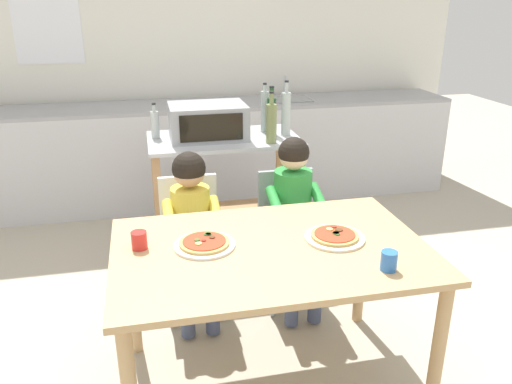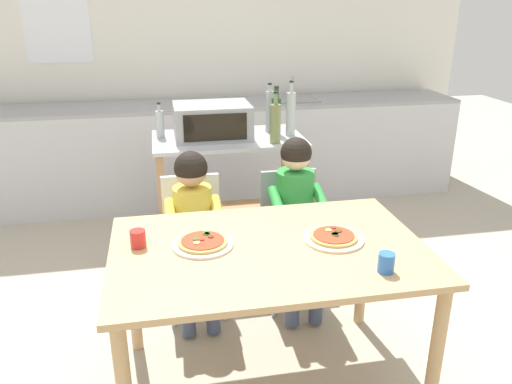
{
  "view_description": "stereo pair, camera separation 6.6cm",
  "coord_description": "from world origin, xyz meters",
  "px_view_note": "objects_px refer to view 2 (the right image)",
  "views": [
    {
      "loc": [
        -0.51,
        -1.98,
        1.81
      ],
      "look_at": [
        0.0,
        0.3,
        0.91
      ],
      "focal_mm": 35.82,
      "sensor_mm": 36.0,
      "label": 1
    },
    {
      "loc": [
        -0.45,
        -1.99,
        1.81
      ],
      "look_at": [
        0.0,
        0.3,
        0.91
      ],
      "focal_mm": 35.82,
      "sensor_mm": 36.0,
      "label": 2
    }
  ],
  "objects_px": {
    "bottle_clear_vinegar": "(291,113)",
    "drinking_cup_red": "(138,239)",
    "bottle_brown_beer": "(275,123)",
    "pizza_plate_white": "(203,243)",
    "dining_table": "(269,266)",
    "drinking_cup_blue": "(386,263)",
    "kitchen_island_cart": "(229,179)",
    "dining_chair_left": "(193,234)",
    "bottle_dark_olive_oil": "(160,123)",
    "bottle_slim_sauce": "(270,111)",
    "pizza_plate_cream": "(334,237)",
    "child_in_yellow_shirt": "(194,217)",
    "toaster_oven": "(212,121)",
    "bottle_tall_green_wine": "(276,115)",
    "child_in_green_shirt": "(297,207)",
    "dining_chair_right": "(291,228)"
  },
  "relations": [
    {
      "from": "bottle_tall_green_wine",
      "to": "dining_table",
      "type": "height_order",
      "value": "bottle_tall_green_wine"
    },
    {
      "from": "toaster_oven",
      "to": "bottle_dark_olive_oil",
      "type": "xyz_separation_m",
      "value": [
        -0.35,
        0.07,
        -0.02
      ]
    },
    {
      "from": "bottle_tall_green_wine",
      "to": "bottle_dark_olive_oil",
      "type": "height_order",
      "value": "bottle_tall_green_wine"
    },
    {
      "from": "pizza_plate_white",
      "to": "drinking_cup_blue",
      "type": "xyz_separation_m",
      "value": [
        0.71,
        -0.38,
        0.03
      ]
    },
    {
      "from": "dining_chair_right",
      "to": "bottle_clear_vinegar",
      "type": "bearing_deg",
      "value": 76.96
    },
    {
      "from": "kitchen_island_cart",
      "to": "drinking_cup_blue",
      "type": "xyz_separation_m",
      "value": [
        0.41,
        -1.68,
        0.2
      ]
    },
    {
      "from": "kitchen_island_cart",
      "to": "bottle_tall_green_wine",
      "type": "bearing_deg",
      "value": 2.52
    },
    {
      "from": "dining_table",
      "to": "dining_chair_left",
      "type": "bearing_deg",
      "value": 110.45
    },
    {
      "from": "pizza_plate_cream",
      "to": "bottle_clear_vinegar",
      "type": "bearing_deg",
      "value": 84.14
    },
    {
      "from": "bottle_slim_sauce",
      "to": "pizza_plate_cream",
      "type": "relative_size",
      "value": 1.23
    },
    {
      "from": "child_in_yellow_shirt",
      "to": "pizza_plate_white",
      "type": "distance_m",
      "value": 0.59
    },
    {
      "from": "pizza_plate_white",
      "to": "bottle_dark_olive_oil",
      "type": "bearing_deg",
      "value": 96.16
    },
    {
      "from": "bottle_tall_green_wine",
      "to": "pizza_plate_white",
      "type": "xyz_separation_m",
      "value": [
        -0.64,
        -1.32,
        -0.27
      ]
    },
    {
      "from": "pizza_plate_white",
      "to": "drinking_cup_red",
      "type": "relative_size",
      "value": 3.46
    },
    {
      "from": "dining_table",
      "to": "bottle_tall_green_wine",
      "type": "bearing_deg",
      "value": 75.73
    },
    {
      "from": "bottle_dark_olive_oil",
      "to": "dining_chair_left",
      "type": "relative_size",
      "value": 0.3
    },
    {
      "from": "bottle_dark_olive_oil",
      "to": "dining_chair_left",
      "type": "distance_m",
      "value": 0.87
    },
    {
      "from": "dining_table",
      "to": "pizza_plate_cream",
      "type": "distance_m",
      "value": 0.33
    },
    {
      "from": "drinking_cup_red",
      "to": "bottle_dark_olive_oil",
      "type": "bearing_deg",
      "value": 84.37
    },
    {
      "from": "toaster_oven",
      "to": "pizza_plate_cream",
      "type": "relative_size",
      "value": 1.83
    },
    {
      "from": "kitchen_island_cart",
      "to": "dining_table",
      "type": "xyz_separation_m",
      "value": [
        -0.01,
        -1.37,
        0.06
      ]
    },
    {
      "from": "bottle_tall_green_wine",
      "to": "dining_table",
      "type": "distance_m",
      "value": 1.48
    },
    {
      "from": "dining_table",
      "to": "drinking_cup_blue",
      "type": "bearing_deg",
      "value": -36.05
    },
    {
      "from": "bottle_brown_beer",
      "to": "child_in_yellow_shirt",
      "type": "height_order",
      "value": "bottle_brown_beer"
    },
    {
      "from": "bottle_dark_olive_oil",
      "to": "drinking_cup_blue",
      "type": "distance_m",
      "value": 1.97
    },
    {
      "from": "bottle_clear_vinegar",
      "to": "drinking_cup_red",
      "type": "distance_m",
      "value": 1.62
    },
    {
      "from": "kitchen_island_cart",
      "to": "toaster_oven",
      "type": "height_order",
      "value": "toaster_oven"
    },
    {
      "from": "dining_table",
      "to": "child_in_yellow_shirt",
      "type": "distance_m",
      "value": 0.71
    },
    {
      "from": "child_in_green_shirt",
      "to": "drinking_cup_blue",
      "type": "distance_m",
      "value": 0.95
    },
    {
      "from": "child_in_yellow_shirt",
      "to": "child_in_green_shirt",
      "type": "bearing_deg",
      "value": -1.89
    },
    {
      "from": "child_in_green_shirt",
      "to": "pizza_plate_white",
      "type": "bearing_deg",
      "value": -136.73
    },
    {
      "from": "bottle_brown_beer",
      "to": "pizza_plate_cream",
      "type": "distance_m",
      "value": 1.19
    },
    {
      "from": "bottle_tall_green_wine",
      "to": "bottle_dark_olive_oil",
      "type": "xyz_separation_m",
      "value": [
        -0.79,
        0.07,
        -0.04
      ]
    },
    {
      "from": "drinking_cup_red",
      "to": "drinking_cup_blue",
      "type": "xyz_separation_m",
      "value": [
        0.99,
        -0.42,
        0.0
      ]
    },
    {
      "from": "dining_chair_right",
      "to": "drinking_cup_red",
      "type": "height_order",
      "value": "drinking_cup_red"
    },
    {
      "from": "bottle_tall_green_wine",
      "to": "bottle_clear_vinegar",
      "type": "distance_m",
      "value": 0.1
    },
    {
      "from": "bottle_dark_olive_oil",
      "to": "drinking_cup_blue",
      "type": "bearing_deg",
      "value": -64.09
    },
    {
      "from": "drinking_cup_blue",
      "to": "toaster_oven",
      "type": "bearing_deg",
      "value": 106.78
    },
    {
      "from": "bottle_brown_beer",
      "to": "pizza_plate_white",
      "type": "height_order",
      "value": "bottle_brown_beer"
    },
    {
      "from": "child_in_yellow_shirt",
      "to": "drinking_cup_red",
      "type": "xyz_separation_m",
      "value": [
        -0.28,
        -0.54,
        0.15
      ]
    },
    {
      "from": "bottle_clear_vinegar",
      "to": "bottle_slim_sauce",
      "type": "bearing_deg",
      "value": 131.76
    },
    {
      "from": "kitchen_island_cart",
      "to": "dining_chair_left",
      "type": "xyz_separation_m",
      "value": [
        -0.3,
        -0.6,
        -0.12
      ]
    },
    {
      "from": "bottle_slim_sauce",
      "to": "drinking_cup_red",
      "type": "distance_m",
      "value": 1.65
    },
    {
      "from": "child_in_yellow_shirt",
      "to": "child_in_green_shirt",
      "type": "distance_m",
      "value": 0.6
    },
    {
      "from": "child_in_green_shirt",
      "to": "dining_chair_left",
      "type": "bearing_deg",
      "value": 166.51
    },
    {
      "from": "dining_table",
      "to": "drinking_cup_blue",
      "type": "distance_m",
      "value": 0.54
    },
    {
      "from": "bottle_clear_vinegar",
      "to": "bottle_dark_olive_oil",
      "type": "xyz_separation_m",
      "value": [
        -0.88,
        0.12,
        -0.06
      ]
    },
    {
      "from": "bottle_dark_olive_oil",
      "to": "drinking_cup_red",
      "type": "distance_m",
      "value": 1.37
    },
    {
      "from": "bottle_tall_green_wine",
      "to": "dining_chair_right",
      "type": "bearing_deg",
      "value": -94.1
    },
    {
      "from": "toaster_oven",
      "to": "child_in_yellow_shirt",
      "type": "height_order",
      "value": "toaster_oven"
    }
  ]
}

